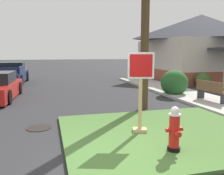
# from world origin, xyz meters

# --- Properties ---
(ground_plane) EXTENTS (160.00, 160.00, 0.00)m
(ground_plane) POSITION_xyz_m (0.00, 0.00, 0.00)
(ground_plane) COLOR #2B2B2D
(grass_corner_patch) EXTENTS (5.24, 4.47, 0.08)m
(grass_corner_patch) POSITION_xyz_m (1.82, 1.30, 0.04)
(grass_corner_patch) COLOR #477033
(grass_corner_patch) RESTS_ON ground
(sidewalk_strip) EXTENTS (2.20, 17.51, 0.12)m
(sidewalk_strip) POSITION_xyz_m (5.64, 5.68, 0.06)
(sidewalk_strip) COLOR #B2AFA8
(sidewalk_strip) RESTS_ON ground
(fire_hydrant) EXTENTS (0.38, 0.34, 0.95)m
(fire_hydrant) POSITION_xyz_m (1.46, 0.07, 0.53)
(fire_hydrant) COLOR black
(fire_hydrant) RESTS_ON grass_corner_patch
(stop_sign) EXTENTS (0.64, 0.38, 2.08)m
(stop_sign) POSITION_xyz_m (1.22, 1.43, 1.06)
(stop_sign) COLOR tan
(stop_sign) RESTS_ON grass_corner_patch
(manhole_cover) EXTENTS (0.70, 0.70, 0.02)m
(manhole_cover) POSITION_xyz_m (-1.38, 2.67, 0.01)
(manhole_cover) COLOR black
(manhole_cover) RESTS_ON ground
(pickup_truck_navy) EXTENTS (2.14, 5.49, 1.48)m
(pickup_truck_navy) POSITION_xyz_m (-3.60, 13.87, 0.62)
(pickup_truck_navy) COLOR #19234C
(pickup_truck_navy) RESTS_ON ground
(street_bench) EXTENTS (0.54, 1.56, 0.85)m
(street_bench) POSITION_xyz_m (5.59, 4.33, 0.59)
(street_bench) COLOR brown
(street_bench) RESTS_ON sidewalk_strip
(corner_house) EXTENTS (8.48, 9.53, 5.23)m
(corner_house) POSITION_xyz_m (11.14, 13.20, 2.69)
(corner_house) COLOR brown
(corner_house) RESTS_ON ground
(shrub_near_porch) EXTENTS (0.95, 0.95, 0.92)m
(shrub_near_porch) POSITION_xyz_m (8.35, 8.76, 0.46)
(shrub_near_porch) COLOR #375B28
(shrub_near_porch) RESTS_ON ground
(shrub_by_curb) EXTENTS (1.35, 1.35, 1.29)m
(shrub_by_curb) POSITION_xyz_m (5.07, 6.50, 0.65)
(shrub_by_curb) COLOR #285E2A
(shrub_by_curb) RESTS_ON ground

